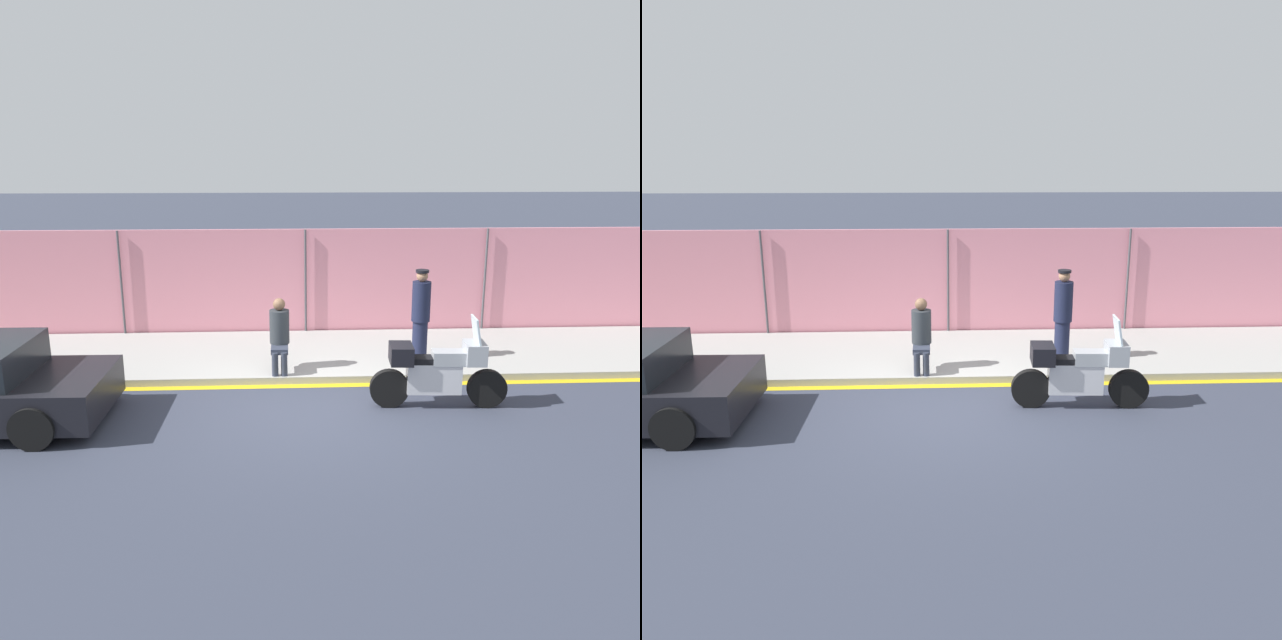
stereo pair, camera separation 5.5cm
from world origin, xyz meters
TOP-DOWN VIEW (x-y plane):
  - ground_plane at (0.00, 0.00)m, footprint 120.00×120.00m
  - sidewalk at (0.00, 2.74)m, footprint 30.01×3.07m
  - curb_paint_stripe at (0.00, 1.11)m, footprint 30.01×0.18m
  - storefront_fence at (0.00, 4.36)m, footprint 28.51×0.17m
  - motorcycle at (2.01, 0.06)m, footprint 2.23×0.58m
  - officer_standing at (2.15, 2.13)m, footprint 0.35×0.35m
  - person_seated_on_curb at (-0.55, 1.68)m, footprint 0.36×0.68m

SIDE VIEW (x-z plane):
  - ground_plane at x=0.00m, z-range 0.00..0.00m
  - curb_paint_stripe at x=0.00m, z-range 0.00..0.01m
  - sidewalk at x=0.00m, z-range 0.00..0.13m
  - motorcycle at x=2.01m, z-range -0.14..1.38m
  - person_seated_on_curb at x=-0.55m, z-range 0.21..1.54m
  - officer_standing at x=2.15m, z-range 0.16..1.92m
  - storefront_fence at x=0.00m, z-range 0.00..2.42m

